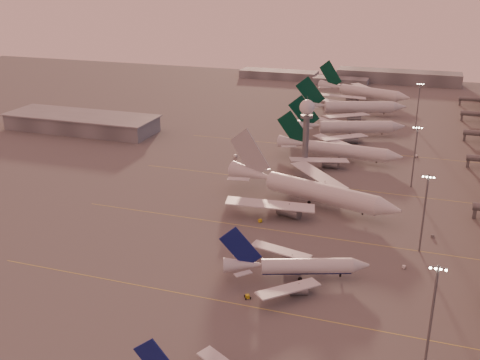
% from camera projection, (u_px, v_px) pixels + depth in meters
% --- Properties ---
extents(ground, '(700.00, 700.00, 0.00)m').
position_uv_depth(ground, '(179.00, 317.00, 138.55)').
color(ground, '#555353').
rests_on(ground, ground).
extents(taxiway_markings, '(180.00, 185.25, 0.02)m').
position_uv_depth(taxiway_markings, '(338.00, 238.00, 179.22)').
color(taxiway_markings, '#D4C34A').
rests_on(taxiway_markings, ground).
extents(hangar, '(82.00, 27.00, 8.50)m').
position_uv_depth(hangar, '(82.00, 122.00, 297.01)').
color(hangar, '#5C5E63').
rests_on(hangar, ground).
extents(radar_tower, '(6.40, 6.40, 31.10)m').
position_uv_depth(radar_tower, '(307.00, 120.00, 236.03)').
color(radar_tower, slate).
rests_on(radar_tower, ground).
extents(mast_a, '(3.60, 0.56, 25.00)m').
position_uv_depth(mast_a, '(432.00, 313.00, 116.35)').
color(mast_a, slate).
rests_on(mast_a, ground).
extents(mast_b, '(3.60, 0.56, 25.00)m').
position_uv_depth(mast_b, '(424.00, 210.00, 166.00)').
color(mast_b, slate).
rests_on(mast_b, ground).
extents(mast_c, '(3.60, 0.56, 25.00)m').
position_uv_depth(mast_c, '(415.00, 154.00, 216.25)').
color(mast_c, slate).
rests_on(mast_c, ground).
extents(mast_d, '(3.60, 0.56, 25.00)m').
position_uv_depth(mast_d, '(418.00, 104.00, 296.63)').
color(mast_d, slate).
rests_on(mast_d, ground).
extents(distant_horizon, '(165.00, 37.50, 9.00)m').
position_uv_depth(distant_horizon, '(360.00, 77.00, 424.61)').
color(distant_horizon, '#5C5E63').
rests_on(distant_horizon, ground).
extents(narrowbody_mid, '(39.69, 31.10, 16.18)m').
position_uv_depth(narrowbody_mid, '(296.00, 268.00, 154.42)').
color(narrowbody_mid, silver).
rests_on(narrowbody_mid, ground).
extents(widebody_white, '(67.57, 53.37, 24.45)m').
position_uv_depth(widebody_white, '(310.00, 194.00, 202.89)').
color(widebody_white, silver).
rests_on(widebody_white, ground).
extents(greentail_a, '(57.24, 46.09, 20.79)m').
position_uv_depth(greentail_a, '(339.00, 153.00, 250.22)').
color(greentail_a, silver).
rests_on(greentail_a, ground).
extents(greentail_b, '(57.63, 45.76, 21.78)m').
position_uv_depth(greentail_b, '(348.00, 129.00, 285.69)').
color(greentail_b, silver).
rests_on(greentail_b, ground).
extents(greentail_c, '(62.20, 49.46, 23.36)m').
position_uv_depth(greentail_c, '(352.00, 109.00, 325.35)').
color(greentail_c, silver).
rests_on(greentail_c, ground).
extents(greentail_d, '(62.16, 49.34, 23.55)m').
position_uv_depth(greentail_d, '(363.00, 94.00, 364.90)').
color(greentail_d, silver).
rests_on(greentail_d, ground).
extents(gsv_tug_mid, '(3.54, 3.95, 0.97)m').
position_uv_depth(gsv_tug_mid, '(247.00, 297.00, 146.22)').
color(gsv_tug_mid, gold).
rests_on(gsv_tug_mid, ground).
extents(gsv_truck_b, '(4.79, 2.14, 1.87)m').
position_uv_depth(gsv_truck_b, '(405.00, 266.00, 160.47)').
color(gsv_truck_b, white).
rests_on(gsv_truck_b, ground).
extents(gsv_truck_c, '(4.95, 5.66, 2.25)m').
position_uv_depth(gsv_truck_c, '(261.00, 219.00, 190.08)').
color(gsv_truck_c, gold).
rests_on(gsv_truck_c, ground).
extents(gsv_catering_b, '(4.65, 3.14, 3.51)m').
position_uv_depth(gsv_catering_b, '(434.00, 233.00, 178.88)').
color(gsv_catering_b, slate).
rests_on(gsv_catering_b, ground).
extents(gsv_tug_far, '(2.75, 3.67, 0.94)m').
position_uv_depth(gsv_tug_far, '(325.00, 184.00, 222.57)').
color(gsv_tug_far, white).
rests_on(gsv_tug_far, ground).
extents(gsv_truck_d, '(4.54, 6.58, 2.51)m').
position_uv_depth(gsv_truck_d, '(236.00, 154.00, 255.73)').
color(gsv_truck_d, white).
rests_on(gsv_truck_d, ground).
extents(gsv_tug_hangar, '(4.05, 3.15, 1.02)m').
position_uv_depth(gsv_tug_hangar, '(416.00, 156.00, 255.52)').
color(gsv_tug_hangar, white).
rests_on(gsv_tug_hangar, ground).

